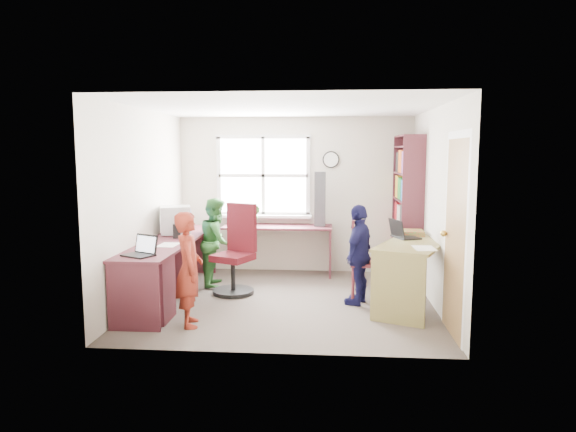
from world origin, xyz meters
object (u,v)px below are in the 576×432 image
object	(u,v)px
bookshelf	(407,212)
person_navy	(359,254)
swivel_chair	(236,255)
cd_tower	(320,199)
laptop_left	(141,251)
person_green	(217,242)
laptop_right	(402,234)
person_red	(189,269)
right_desk	(414,260)
wooden_chair	(363,257)
crt_monitor	(176,220)
l_desk	(178,269)
potted_plant	(254,215)

from	to	relation	value
bookshelf	person_navy	world-z (taller)	bookshelf
swivel_chair	cd_tower	size ratio (longest dim) A/B	1.44
laptop_left	person_green	xyz separation A→B (m)	(0.47, 1.64, -0.19)
person_navy	laptop_right	bearing A→B (deg)	126.54
person_red	right_desk	bearing A→B (deg)	-87.82
right_desk	person_green	xyz separation A→B (m)	(-2.58, 0.88, 0.03)
person_red	laptop_left	bearing A→B (deg)	66.97
laptop_left	laptop_right	size ratio (longest dim) A/B	0.95
person_red	person_green	bearing A→B (deg)	-13.54
laptop_right	cd_tower	world-z (taller)	cd_tower
wooden_chair	crt_monitor	size ratio (longest dim) A/B	2.21
cd_tower	person_navy	distance (m)	1.65
bookshelf	crt_monitor	distance (m)	3.27
swivel_chair	crt_monitor	size ratio (longest dim) A/B	2.50
l_desk	cd_tower	size ratio (longest dim) A/B	3.59
wooden_chair	cd_tower	size ratio (longest dim) A/B	1.27
bookshelf	laptop_right	distance (m)	1.11
cd_tower	laptop_right	bearing A→B (deg)	-50.65
bookshelf	crt_monitor	world-z (taller)	bookshelf
right_desk	wooden_chair	xyz separation A→B (m)	(-0.59, 0.24, -0.02)
l_desk	right_desk	world-z (taller)	right_desk
swivel_chair	person_red	xyz separation A→B (m)	(-0.27, -1.34, 0.11)
l_desk	laptop_left	size ratio (longest dim) A/B	7.30
right_desk	potted_plant	bearing A→B (deg)	166.77
person_red	potted_plant	bearing A→B (deg)	-24.52
laptop_left	person_green	world-z (taller)	person_green
person_red	cd_tower	bearing A→B (deg)	-45.10
laptop_left	potted_plant	xyz separation A→B (m)	(0.90, 2.34, 0.10)
person_red	person_navy	distance (m)	2.10
laptop_left	person_red	size ratio (longest dim) A/B	0.33
person_green	person_navy	world-z (taller)	person_navy
swivel_chair	right_desk	bearing A→B (deg)	11.43
laptop_left	person_green	size ratio (longest dim) A/B	0.33
crt_monitor	laptop_left	world-z (taller)	crt_monitor
l_desk	bookshelf	xyz separation A→B (m)	(2.96, 1.47, 0.55)
l_desk	cd_tower	distance (m)	2.53
right_desk	crt_monitor	distance (m)	3.18
bookshelf	cd_tower	xyz separation A→B (m)	(-1.26, 0.26, 0.16)
cd_tower	wooden_chair	bearing A→B (deg)	-66.42
right_desk	laptop_left	distance (m)	3.15
right_desk	swivel_chair	world-z (taller)	swivel_chair
swivel_chair	l_desk	bearing A→B (deg)	-108.88
cd_tower	person_green	bearing A→B (deg)	-151.45
wooden_chair	person_navy	size ratio (longest dim) A/B	0.85
swivel_chair	laptop_right	distance (m)	2.17
swivel_chair	bookshelf	bearing A→B (deg)	44.02
right_desk	wooden_chair	distance (m)	0.64
wooden_chair	person_green	distance (m)	2.09
bookshelf	swivel_chair	bearing A→B (deg)	-160.59
right_desk	potted_plant	distance (m)	2.69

